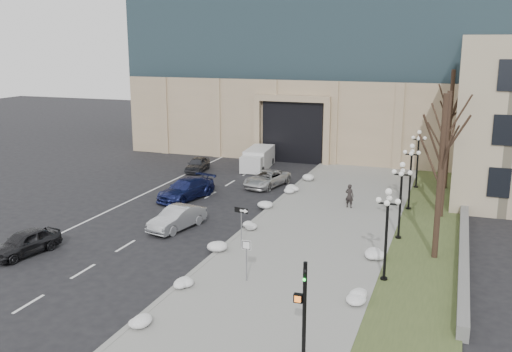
# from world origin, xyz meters

# --- Properties ---
(ground) EXTENTS (160.00, 160.00, 0.00)m
(ground) POSITION_xyz_m (0.00, 0.00, 0.00)
(ground) COLOR black
(ground) RESTS_ON ground
(sidewalk) EXTENTS (9.00, 40.00, 0.12)m
(sidewalk) POSITION_xyz_m (3.50, 14.00, 0.06)
(sidewalk) COLOR gray
(sidewalk) RESTS_ON ground
(curb) EXTENTS (0.30, 40.00, 0.14)m
(curb) POSITION_xyz_m (-1.00, 14.00, 0.07)
(curb) COLOR gray
(curb) RESTS_ON ground
(grass_strip) EXTENTS (4.00, 40.00, 0.10)m
(grass_strip) POSITION_xyz_m (10.00, 14.00, 0.05)
(grass_strip) COLOR #3D4A25
(grass_strip) RESTS_ON ground
(stone_wall) EXTENTS (0.50, 30.00, 0.70)m
(stone_wall) POSITION_xyz_m (12.00, 16.00, 0.35)
(stone_wall) COLOR slate
(stone_wall) RESTS_ON ground
(car_a) EXTENTS (2.45, 4.35, 1.40)m
(car_a) POSITION_xyz_m (-11.00, 2.98, 0.70)
(car_a) COLOR black
(car_a) RESTS_ON ground
(car_b) EXTENTS (2.40, 4.57, 1.43)m
(car_b) POSITION_xyz_m (-5.10, 9.79, 0.72)
(car_b) COLOR #A5A8AD
(car_b) RESTS_ON ground
(car_c) EXTENTS (3.29, 5.60, 1.52)m
(car_c) POSITION_xyz_m (-7.76, 16.39, 0.76)
(car_c) COLOR navy
(car_c) RESTS_ON ground
(car_d) EXTENTS (3.20, 5.17, 1.34)m
(car_d) POSITION_xyz_m (-3.25, 22.01, 0.67)
(car_d) COLOR #BBBBBB
(car_d) RESTS_ON ground
(car_e) EXTENTS (2.11, 4.06, 1.32)m
(car_e) POSITION_xyz_m (-11.00, 25.16, 0.66)
(car_e) COLOR #323338
(car_e) RESTS_ON ground
(pedestrian) EXTENTS (0.70, 0.54, 1.70)m
(pedestrian) POSITION_xyz_m (4.32, 17.87, 0.97)
(pedestrian) COLOR black
(pedestrian) RESTS_ON sidewalk
(box_truck) EXTENTS (2.52, 5.94, 1.83)m
(box_truck) POSITION_xyz_m (-6.25, 28.27, 0.89)
(box_truck) COLOR silver
(box_truck) RESTS_ON ground
(one_way_sign) EXTENTS (0.92, 0.36, 2.47)m
(one_way_sign) POSITION_xyz_m (0.18, 7.75, 2.04)
(one_way_sign) COLOR slate
(one_way_sign) RESTS_ON ground
(keep_sign) EXTENTS (0.47, 0.07, 2.21)m
(keep_sign) POSITION_xyz_m (1.97, 3.52, 1.62)
(keep_sign) COLOR slate
(keep_sign) RESTS_ON ground
(traffic_signal) EXTENTS (0.65, 0.87, 3.84)m
(traffic_signal) POSITION_xyz_m (6.36, -2.16, 1.91)
(traffic_signal) COLOR black
(traffic_signal) RESTS_ON ground
(snow_clump_a) EXTENTS (1.10, 1.60, 0.36)m
(snow_clump_a) POSITION_xyz_m (-0.86, -2.47, 0.30)
(snow_clump_a) COLOR white
(snow_clump_a) RESTS_ON sidewalk
(snow_clump_b) EXTENTS (1.10, 1.60, 0.36)m
(snow_clump_b) POSITION_xyz_m (-0.49, 1.93, 0.30)
(snow_clump_b) COLOR white
(snow_clump_b) RESTS_ON sidewalk
(snow_clump_c) EXTENTS (1.10, 1.60, 0.36)m
(snow_clump_c) POSITION_xyz_m (-0.76, 6.88, 0.30)
(snow_clump_c) COLOR white
(snow_clump_c) RESTS_ON sidewalk
(snow_clump_d) EXTENTS (1.10, 1.60, 0.36)m
(snow_clump_d) POSITION_xyz_m (-0.74, 11.11, 0.30)
(snow_clump_d) COLOR white
(snow_clump_d) RESTS_ON sidewalk
(snow_clump_e) EXTENTS (1.10, 1.60, 0.36)m
(snow_clump_e) POSITION_xyz_m (-0.89, 16.09, 0.30)
(snow_clump_e) COLOR white
(snow_clump_e) RESTS_ON sidewalk
(snow_clump_f) EXTENTS (1.10, 1.60, 0.36)m
(snow_clump_f) POSITION_xyz_m (-0.68, 20.48, 0.30)
(snow_clump_f) COLOR white
(snow_clump_f) RESTS_ON sidewalk
(snow_clump_g) EXTENTS (1.10, 1.60, 0.36)m
(snow_clump_g) POSITION_xyz_m (-0.70, 24.53, 0.30)
(snow_clump_g) COLOR white
(snow_clump_g) RESTS_ON sidewalk
(snow_clump_h) EXTENTS (1.10, 1.60, 0.36)m
(snow_clump_h) POSITION_xyz_m (7.34, 3.26, 0.30)
(snow_clump_h) COLOR white
(snow_clump_h) RESTS_ON sidewalk
(snow_clump_i) EXTENTS (1.10, 1.60, 0.36)m
(snow_clump_i) POSITION_xyz_m (7.43, 9.00, 0.30)
(snow_clump_i) COLOR white
(snow_clump_i) RESTS_ON sidewalk
(lamppost_a) EXTENTS (1.18, 1.18, 4.76)m
(lamppost_a) POSITION_xyz_m (8.30, 6.00, 3.07)
(lamppost_a) COLOR black
(lamppost_a) RESTS_ON ground
(lamppost_b) EXTENTS (1.18, 1.18, 4.76)m
(lamppost_b) POSITION_xyz_m (8.30, 12.50, 3.07)
(lamppost_b) COLOR black
(lamppost_b) RESTS_ON ground
(lamppost_c) EXTENTS (1.18, 1.18, 4.76)m
(lamppost_c) POSITION_xyz_m (8.30, 19.00, 3.07)
(lamppost_c) COLOR black
(lamppost_c) RESTS_ON ground
(lamppost_d) EXTENTS (1.18, 1.18, 4.76)m
(lamppost_d) POSITION_xyz_m (8.30, 25.50, 3.07)
(lamppost_d) COLOR black
(lamppost_d) RESTS_ON ground
(tree_near) EXTENTS (3.20, 3.20, 9.00)m
(tree_near) POSITION_xyz_m (10.50, 10.00, 5.83)
(tree_near) COLOR black
(tree_near) RESTS_ON ground
(tree_mid) EXTENTS (3.20, 3.20, 8.50)m
(tree_mid) POSITION_xyz_m (10.50, 18.00, 5.50)
(tree_mid) COLOR black
(tree_mid) RESTS_ON ground
(tree_far) EXTENTS (3.20, 3.20, 9.50)m
(tree_far) POSITION_xyz_m (10.50, 26.00, 6.15)
(tree_far) COLOR black
(tree_far) RESTS_ON ground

